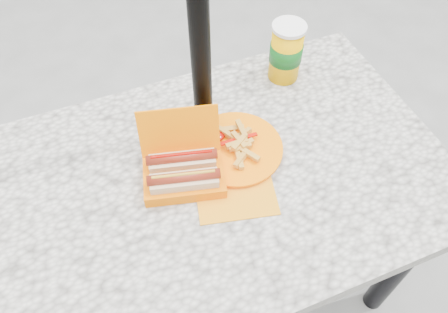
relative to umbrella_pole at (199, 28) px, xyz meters
name	(u,v)px	position (x,y,z in m)	size (l,w,h in m)	color
ground	(225,278)	(0.00, -0.16, -1.10)	(60.00, 60.00, 0.00)	slate
picnic_table	(226,193)	(0.00, -0.16, -0.46)	(1.20, 0.80, 0.75)	beige
umbrella_pole	(199,28)	(0.00, 0.00, 0.00)	(0.05, 0.05, 2.20)	black
hotdog_box	(183,171)	(-0.11, -0.14, -0.31)	(0.25, 0.23, 0.17)	#FF7700
fries_plate	(235,150)	(0.05, -0.11, -0.34)	(0.30, 0.36, 0.05)	orange
soda_cup	(286,52)	(0.31, 0.12, -0.25)	(0.10, 0.10, 0.19)	#FFB300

